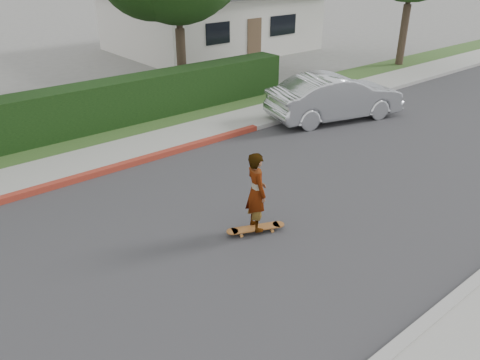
# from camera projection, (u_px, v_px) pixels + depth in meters

# --- Properties ---
(ground) EXTENTS (120.00, 120.00, 0.00)m
(ground) POSITION_uv_depth(u_px,v_px,m) (334.00, 184.00, 11.46)
(ground) COLOR slate
(ground) RESTS_ON ground
(road) EXTENTS (60.00, 8.00, 0.01)m
(road) POSITION_uv_depth(u_px,v_px,m) (334.00, 183.00, 11.46)
(road) COLOR #2D2D30
(road) RESTS_ON ground
(curb_far) EXTENTS (60.00, 0.20, 0.15)m
(curb_far) POSITION_uv_depth(u_px,v_px,m) (230.00, 135.00, 14.27)
(curb_far) COLOR #9E9E99
(curb_far) RESTS_ON ground
(curb_red_section) EXTENTS (12.00, 0.21, 0.15)m
(curb_red_section) POSITION_uv_depth(u_px,v_px,m) (70.00, 181.00, 11.43)
(curb_red_section) COLOR maroon
(curb_red_section) RESTS_ON ground
(sidewalk_far) EXTENTS (60.00, 1.60, 0.12)m
(sidewalk_far) POSITION_uv_depth(u_px,v_px,m) (213.00, 128.00, 14.90)
(sidewalk_far) COLOR gray
(sidewalk_far) RESTS_ON ground
(planting_strip) EXTENTS (60.00, 1.60, 0.10)m
(planting_strip) POSITION_uv_depth(u_px,v_px,m) (185.00, 116.00, 16.02)
(planting_strip) COLOR #2D4C1E
(planting_strip) RESTS_ON ground
(hedge) EXTENTS (15.00, 1.00, 1.50)m
(hedge) POSITION_uv_depth(u_px,v_px,m) (91.00, 109.00, 14.42)
(hedge) COLOR black
(hedge) RESTS_ON ground
(house) EXTENTS (10.60, 8.60, 4.30)m
(house) POSITION_uv_depth(u_px,v_px,m) (210.00, 11.00, 26.19)
(house) COLOR beige
(house) RESTS_ON ground
(skateboard) EXTENTS (1.21, 0.70, 0.11)m
(skateboard) POSITION_uv_depth(u_px,v_px,m) (256.00, 228.00, 9.42)
(skateboard) COLOR orange
(skateboard) RESTS_ON ground
(skateboarder) EXTENTS (0.55, 0.68, 1.63)m
(skateboarder) POSITION_uv_depth(u_px,v_px,m) (256.00, 192.00, 9.06)
(skateboarder) COLOR white
(skateboarder) RESTS_ON skateboard
(car_silver) EXTENTS (4.83, 2.78, 1.51)m
(car_silver) POSITION_uv_depth(u_px,v_px,m) (335.00, 97.00, 15.56)
(car_silver) COLOR silver
(car_silver) RESTS_ON ground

